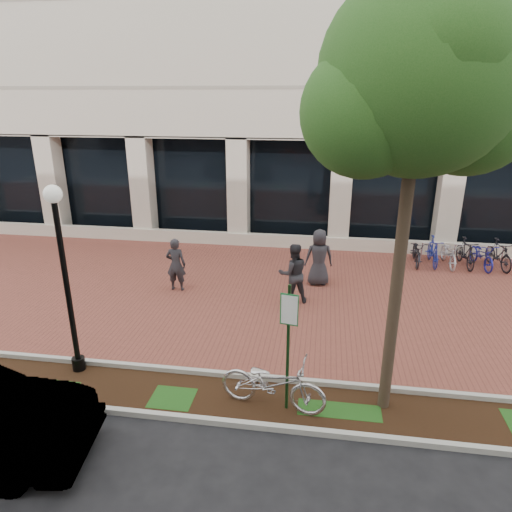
# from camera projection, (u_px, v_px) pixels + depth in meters

# --- Properties ---
(ground) EXTENTS (120.00, 120.00, 0.00)m
(ground) POSITION_uv_depth(u_px,v_px,m) (274.00, 293.00, 14.03)
(ground) COLOR black
(ground) RESTS_ON ground
(brick_plaza) EXTENTS (40.00, 9.00, 0.01)m
(brick_plaza) POSITION_uv_depth(u_px,v_px,m) (274.00, 293.00, 14.03)
(brick_plaza) COLOR brown
(brick_plaza) RESTS_ON ground
(planting_strip) EXTENTS (40.00, 1.50, 0.01)m
(planting_strip) POSITION_uv_depth(u_px,v_px,m) (244.00, 401.00, 9.14)
(planting_strip) COLOR black
(planting_strip) RESTS_ON ground
(curb_plaza_side) EXTENTS (40.00, 0.12, 0.12)m
(curb_plaza_side) POSITION_uv_depth(u_px,v_px,m) (250.00, 377.00, 9.82)
(curb_plaza_side) COLOR #A9AAA0
(curb_plaza_side) RESTS_ON ground
(curb_street_side) EXTENTS (40.00, 0.12, 0.12)m
(curb_street_side) POSITION_uv_depth(u_px,v_px,m) (237.00, 424.00, 8.43)
(curb_street_side) COLOR #A9AAA0
(curb_street_side) RESTS_ON ground
(parking_sign) EXTENTS (0.34, 0.07, 2.63)m
(parking_sign) POSITION_uv_depth(u_px,v_px,m) (288.00, 334.00, 8.36)
(parking_sign) COLOR #153A18
(parking_sign) RESTS_ON ground
(lamppost) EXTENTS (0.36, 0.36, 4.15)m
(lamppost) POSITION_uv_depth(u_px,v_px,m) (65.00, 272.00, 9.38)
(lamppost) COLOR black
(lamppost) RESTS_ON ground
(street_tree) EXTENTS (3.80, 3.16, 7.68)m
(street_tree) POSITION_uv_depth(u_px,v_px,m) (422.00, 89.00, 7.04)
(street_tree) COLOR #443226
(street_tree) RESTS_ON ground
(locked_bicycle) EXTENTS (2.21, 1.08, 1.11)m
(locked_bicycle) POSITION_uv_depth(u_px,v_px,m) (273.00, 383.00, 8.78)
(locked_bicycle) COLOR silver
(locked_bicycle) RESTS_ON ground
(pedestrian_left) EXTENTS (0.62, 0.41, 1.68)m
(pedestrian_left) POSITION_uv_depth(u_px,v_px,m) (176.00, 265.00, 14.01)
(pedestrian_left) COLOR #27262B
(pedestrian_left) RESTS_ON ground
(pedestrian_mid) EXTENTS (1.04, 0.91, 1.79)m
(pedestrian_mid) POSITION_uv_depth(u_px,v_px,m) (293.00, 273.00, 13.18)
(pedestrian_mid) COLOR #27272C
(pedestrian_mid) RESTS_ON ground
(pedestrian_right) EXTENTS (0.97, 0.71, 1.82)m
(pedestrian_right) POSITION_uv_depth(u_px,v_px,m) (319.00, 257.00, 14.41)
(pedestrian_right) COLOR #26262A
(pedestrian_right) RESTS_ON ground
(bike_rack_cluster) EXTENTS (3.50, 1.80, 1.01)m
(bike_rack_cluster) POSITION_uv_depth(u_px,v_px,m) (457.00, 253.00, 16.10)
(bike_rack_cluster) COLOR black
(bike_rack_cluster) RESTS_ON ground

